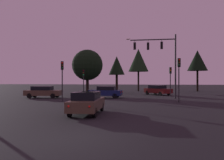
{
  "coord_description": "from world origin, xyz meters",
  "views": [
    {
      "loc": [
        2.57,
        -8.81,
        2.32
      ],
      "look_at": [
        -1.49,
        19.02,
        2.32
      ],
      "focal_mm": 36.88,
      "sensor_mm": 36.0,
      "label": 1
    }
  ],
  "objects_px": {
    "traffic_light_far_side": "(170,76)",
    "car_nearside_lane": "(87,102)",
    "tree_center_horizon": "(138,60)",
    "traffic_light_corner_right": "(179,71)",
    "traffic_light_median": "(84,77)",
    "tree_left_far": "(197,61)",
    "traffic_light_corner_left": "(62,73)",
    "car_crossing_left": "(43,92)",
    "tree_right_cluster": "(87,65)",
    "car_far_lane": "(158,90)",
    "tree_behind_sign": "(117,66)",
    "car_crossing_right": "(106,92)",
    "traffic_signal_mast_arm": "(160,54)"
  },
  "relations": [
    {
      "from": "car_crossing_left",
      "to": "tree_center_horizon",
      "type": "bearing_deg",
      "value": 59.75
    },
    {
      "from": "traffic_light_corner_left",
      "to": "car_crossing_left",
      "type": "height_order",
      "value": "traffic_light_corner_left"
    },
    {
      "from": "traffic_light_corner_left",
      "to": "traffic_light_far_side",
      "type": "bearing_deg",
      "value": 37.65
    },
    {
      "from": "car_nearside_lane",
      "to": "tree_left_far",
      "type": "relative_size",
      "value": 0.55
    },
    {
      "from": "car_crossing_left",
      "to": "car_crossing_right",
      "type": "distance_m",
      "value": 8.09
    },
    {
      "from": "tree_left_far",
      "to": "tree_center_horizon",
      "type": "height_order",
      "value": "tree_center_horizon"
    },
    {
      "from": "traffic_light_corner_left",
      "to": "tree_left_far",
      "type": "distance_m",
      "value": 32.06
    },
    {
      "from": "car_crossing_right",
      "to": "tree_center_horizon",
      "type": "distance_m",
      "value": 19.87
    },
    {
      "from": "traffic_light_far_side",
      "to": "tree_behind_sign",
      "type": "distance_m",
      "value": 11.86
    },
    {
      "from": "traffic_light_corner_right",
      "to": "traffic_light_median",
      "type": "height_order",
      "value": "traffic_light_corner_right"
    },
    {
      "from": "traffic_signal_mast_arm",
      "to": "car_nearside_lane",
      "type": "xyz_separation_m",
      "value": [
        -5.78,
        -13.71,
        -4.75
      ]
    },
    {
      "from": "traffic_light_far_side",
      "to": "tree_center_horizon",
      "type": "xyz_separation_m",
      "value": [
        -4.93,
        14.94,
        3.49
      ]
    },
    {
      "from": "traffic_light_far_side",
      "to": "car_crossing_right",
      "type": "relative_size",
      "value": 0.94
    },
    {
      "from": "car_nearside_lane",
      "to": "tree_center_horizon",
      "type": "relative_size",
      "value": 0.53
    },
    {
      "from": "traffic_light_corner_right",
      "to": "tree_right_cluster",
      "type": "xyz_separation_m",
      "value": [
        -12.62,
        11.48,
        1.49
      ]
    },
    {
      "from": "traffic_light_far_side",
      "to": "car_nearside_lane",
      "type": "bearing_deg",
      "value": -112.6
    },
    {
      "from": "traffic_signal_mast_arm",
      "to": "traffic_light_corner_right",
      "type": "bearing_deg",
      "value": -71.1
    },
    {
      "from": "traffic_light_corner_left",
      "to": "tree_right_cluster",
      "type": "xyz_separation_m",
      "value": [
        -0.37,
        12.22,
        1.64
      ]
    },
    {
      "from": "traffic_light_corner_right",
      "to": "car_far_lane",
      "type": "distance_m",
      "value": 12.18
    },
    {
      "from": "car_crossing_right",
      "to": "tree_left_far",
      "type": "distance_m",
      "value": 25.66
    },
    {
      "from": "car_nearside_lane",
      "to": "tree_behind_sign",
      "type": "distance_m",
      "value": 26.12
    },
    {
      "from": "tree_center_horizon",
      "to": "traffic_light_corner_left",
      "type": "bearing_deg",
      "value": -106.82
    },
    {
      "from": "traffic_light_far_side",
      "to": "tree_left_far",
      "type": "distance_m",
      "value": 17.65
    },
    {
      "from": "traffic_light_corner_right",
      "to": "tree_behind_sign",
      "type": "bearing_deg",
      "value": 117.08
    },
    {
      "from": "traffic_signal_mast_arm",
      "to": "tree_right_cluster",
      "type": "relative_size",
      "value": 1.1
    },
    {
      "from": "car_far_lane",
      "to": "tree_right_cluster",
      "type": "distance_m",
      "value": 11.75
    },
    {
      "from": "traffic_signal_mast_arm",
      "to": "tree_center_horizon",
      "type": "bearing_deg",
      "value": 99.77
    },
    {
      "from": "traffic_light_corner_left",
      "to": "traffic_light_corner_right",
      "type": "bearing_deg",
      "value": 3.46
    },
    {
      "from": "tree_right_cluster",
      "to": "tree_behind_sign",
      "type": "bearing_deg",
      "value": 51.92
    },
    {
      "from": "traffic_light_corner_left",
      "to": "tree_right_cluster",
      "type": "relative_size",
      "value": 0.6
    },
    {
      "from": "car_crossing_right",
      "to": "traffic_light_far_side",
      "type": "bearing_deg",
      "value": 23.73
    },
    {
      "from": "traffic_light_corner_left",
      "to": "tree_right_cluster",
      "type": "height_order",
      "value": "tree_right_cluster"
    },
    {
      "from": "car_crossing_left",
      "to": "tree_left_far",
      "type": "relative_size",
      "value": 0.57
    },
    {
      "from": "traffic_light_median",
      "to": "traffic_light_far_side",
      "type": "relative_size",
      "value": 0.91
    },
    {
      "from": "car_nearside_lane",
      "to": "car_crossing_right",
      "type": "height_order",
      "value": "same"
    },
    {
      "from": "car_crossing_left",
      "to": "traffic_light_median",
      "type": "bearing_deg",
      "value": 26.86
    },
    {
      "from": "tree_behind_sign",
      "to": "tree_right_cluster",
      "type": "distance_m",
      "value": 6.63
    },
    {
      "from": "tree_behind_sign",
      "to": "car_far_lane",
      "type": "bearing_deg",
      "value": -34.83
    },
    {
      "from": "tree_behind_sign",
      "to": "tree_left_far",
      "type": "bearing_deg",
      "value": 26.8
    },
    {
      "from": "traffic_signal_mast_arm",
      "to": "car_far_lane",
      "type": "height_order",
      "value": "traffic_signal_mast_arm"
    },
    {
      "from": "car_far_lane",
      "to": "tree_center_horizon",
      "type": "xyz_separation_m",
      "value": [
        -3.32,
        11.87,
        5.61
      ]
    },
    {
      "from": "traffic_light_corner_right",
      "to": "traffic_light_median",
      "type": "relative_size",
      "value": 1.22
    },
    {
      "from": "traffic_light_median",
      "to": "car_crossing_right",
      "type": "relative_size",
      "value": 0.86
    },
    {
      "from": "car_far_lane",
      "to": "tree_left_far",
      "type": "height_order",
      "value": "tree_left_far"
    },
    {
      "from": "traffic_light_corner_right",
      "to": "car_nearside_lane",
      "type": "relative_size",
      "value": 0.98
    },
    {
      "from": "tree_behind_sign",
      "to": "traffic_signal_mast_arm",
      "type": "bearing_deg",
      "value": -60.05
    },
    {
      "from": "tree_behind_sign",
      "to": "traffic_light_far_side",
      "type": "bearing_deg",
      "value": -42.69
    },
    {
      "from": "traffic_light_corner_left",
      "to": "car_nearside_lane",
      "type": "relative_size",
      "value": 0.93
    },
    {
      "from": "tree_right_cluster",
      "to": "car_nearside_lane",
      "type": "bearing_deg",
      "value": -75.65
    },
    {
      "from": "car_far_lane",
      "to": "traffic_light_far_side",
      "type": "bearing_deg",
      "value": -62.32
    }
  ]
}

